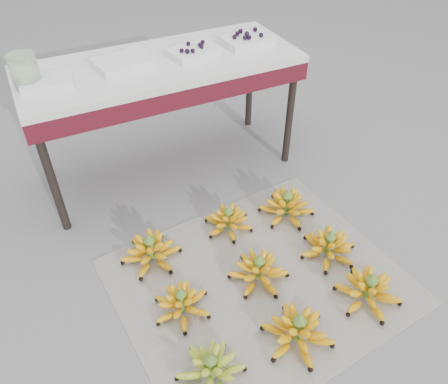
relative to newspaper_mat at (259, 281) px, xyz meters
name	(u,v)px	position (x,y,z in m)	size (l,w,h in m)	color
ground	(242,289)	(-0.09, 0.00, 0.00)	(60.00, 60.00, 0.00)	slate
newspaper_mat	(259,281)	(0.00, 0.00, 0.00)	(1.25, 1.05, 0.01)	silver
bunch_front_left	(211,369)	(-0.39, -0.31, 0.06)	(0.35, 0.35, 0.16)	#93AD2B
bunch_front_center	(298,331)	(-0.01, -0.33, 0.06)	(0.31, 0.31, 0.18)	#EBAE09
bunch_front_right	(368,290)	(0.38, -0.30, 0.06)	(0.33, 0.33, 0.17)	#EBAE09
bunch_mid_left	(182,303)	(-0.38, 0.01, 0.06)	(0.29, 0.29, 0.15)	#EBAE09
bunch_mid_center	(259,271)	(0.00, 0.01, 0.06)	(0.35, 0.35, 0.17)	#EBAE09
bunch_mid_right	(329,247)	(0.38, -0.01, 0.06)	(0.33, 0.33, 0.17)	#EBAE09
bunch_back_left	(151,251)	(-0.40, 0.35, 0.06)	(0.35, 0.35, 0.17)	#EBAE09
bunch_back_center	(228,221)	(0.03, 0.37, 0.06)	(0.30, 0.30, 0.15)	#EBAE09
bunch_back_right	(286,206)	(0.35, 0.33, 0.06)	(0.33, 0.33, 0.18)	#EBAE09
vendor_table	(162,75)	(-0.05, 1.00, 0.61)	(1.44, 0.58, 0.69)	black
tray_far_left	(47,82)	(-0.61, 0.97, 0.71)	(0.25, 0.20, 0.04)	silver
tray_left	(123,62)	(-0.24, 1.01, 0.71)	(0.31, 0.24, 0.04)	silver
tray_right	(193,52)	(0.12, 0.97, 0.71)	(0.27, 0.22, 0.06)	silver
tray_far_right	(246,40)	(0.45, 0.99, 0.71)	(0.28, 0.21, 0.07)	silver
glass_jar	(25,71)	(-0.69, 0.99, 0.77)	(0.12, 0.12, 0.15)	#D0ECBC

